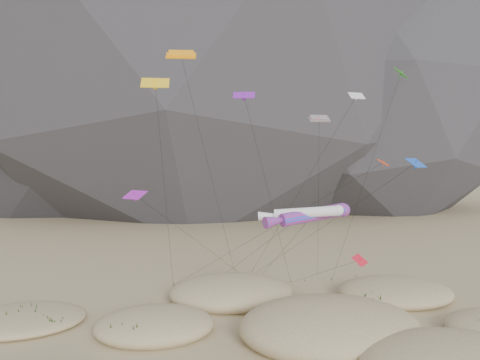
{
  "coord_description": "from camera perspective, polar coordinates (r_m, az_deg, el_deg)",
  "views": [
    {
      "loc": [
        -10.7,
        -33.56,
        15.29
      ],
      "look_at": [
        -2.48,
        12.0,
        13.32
      ],
      "focal_mm": 35.0,
      "sensor_mm": 36.0,
      "label": 1
    }
  ],
  "objects": [
    {
      "name": "dunes",
      "position": [
        41.06,
        5.02,
        -18.3
      ],
      "size": [
        54.09,
        37.95,
        4.46
      ],
      "color": "#CCB789",
      "rests_on": "ground"
    },
    {
      "name": "dune_grass",
      "position": [
        41.66,
        4.7,
        -17.87
      ],
      "size": [
        43.15,
        29.03,
        1.46
      ],
      "color": "black",
      "rests_on": "ground"
    },
    {
      "name": "kite_stakes",
      "position": [
        59.81,
        3.65,
        -12.23
      ],
      "size": [
        23.84,
        4.34,
        0.3
      ],
      "color": "#3F2D1E",
      "rests_on": "ground"
    },
    {
      "name": "rainbow_tube_kite",
      "position": [
        43.19,
        8.6,
        -4.27
      ],
      "size": [
        8.91,
        21.44,
        11.27
      ],
      "color": "#FF1A44",
      "rests_on": "ground"
    },
    {
      "name": "white_tube_kite",
      "position": [
        42.65,
        7.61,
        -4.01
      ],
      "size": [
        8.71,
        20.17,
        11.28
      ],
      "color": "silver",
      "rests_on": "ground"
    },
    {
      "name": "orange_parafoil",
      "position": [
        47.16,
        -7.1,
        14.55
      ],
      "size": [
        9.53,
        17.28,
        26.02
      ],
      "color": "orange",
      "rests_on": "ground"
    },
    {
      "name": "multi_parafoil",
      "position": [
        48.66,
        9.63,
        7.02
      ],
      "size": [
        5.89,
        13.94,
        19.92
      ],
      "color": "#FF2E1A",
      "rests_on": "ground"
    },
    {
      "name": "delta_kites",
      "position": [
        45.68,
        7.47,
        4.54
      ],
      "size": [
        29.91,
        21.72,
        24.94
      ],
      "color": "silver",
      "rests_on": "ground"
    }
  ]
}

